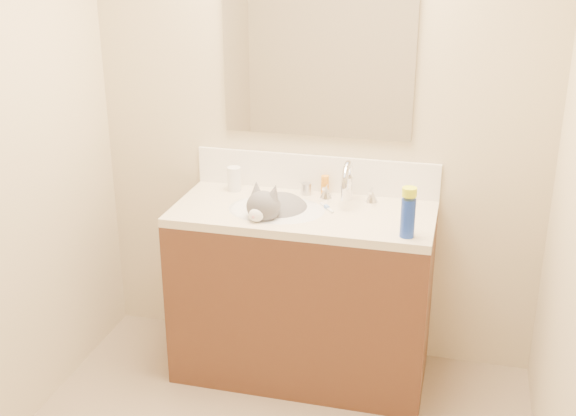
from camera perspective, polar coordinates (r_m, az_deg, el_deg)
The scene contains 16 objects.
room_shell at distance 2.22m, azimuth -4.40°, elevation 6.07°, with size 2.24×2.54×2.52m.
vanity_cabinet at distance 3.50m, azimuth 1.16°, elevation -6.98°, with size 1.20×0.55×0.82m, color #522E1C.
counter_slab at distance 3.32m, azimuth 1.22°, elevation -0.43°, with size 1.20×0.55×0.04m, color beige.
basin at distance 3.34m, azimuth -0.91°, elevation -1.23°, with size 0.45×0.36×0.14m, color white.
faucet at distance 3.38m, azimuth 4.74°, elevation 1.80°, with size 0.28×0.20×0.21m.
cat at distance 3.33m, azimuth -0.90°, elevation -0.54°, with size 0.36×0.43×0.32m.
backsplash at distance 3.52m, azimuth 2.20°, elevation 2.76°, with size 1.20×0.02×0.18m, color white.
mirror at distance 3.38m, azimuth 2.34°, elevation 12.28°, with size 0.90×0.02×0.80m, color white.
pill_bottle at distance 3.54m, azimuth -4.28°, elevation 2.30°, with size 0.07×0.07×0.12m, color white.
pill_label at distance 3.55m, azimuth -4.27°, elevation 2.08°, with size 0.06×0.06×0.04m, color orange.
silver_jar at distance 3.49m, azimuth 1.44°, elevation 1.54°, with size 0.05×0.05×0.06m, color #B7B7BC.
amber_bottle at distance 3.49m, azimuth 2.94°, elevation 1.81°, with size 0.04×0.04×0.10m, color orange.
toothbrush at distance 3.32m, azimuth 3.08°, elevation 0.03°, with size 0.01×0.13×0.01m, color white.
toothbrush_head at distance 3.32m, azimuth 3.08°, elevation 0.08°, with size 0.02×0.03×0.02m, color #709AEF.
spray_can at distance 3.03m, azimuth 9.44°, elevation -0.79°, with size 0.06×0.06×0.17m, color #1836A8.
spray_cap at distance 2.99m, azimuth 9.58°, elevation 1.26°, with size 0.06×0.06×0.04m, color #E1F619.
Camera 1 is at (0.69, -2.03, 2.07)m, focal length 45.00 mm.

